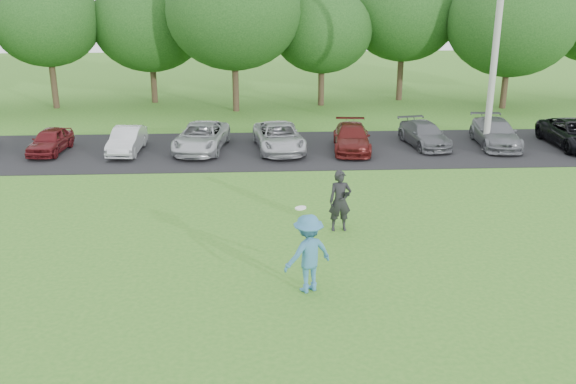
# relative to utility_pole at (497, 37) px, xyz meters

# --- Properties ---
(ground) EXTENTS (100.00, 100.00, 0.00)m
(ground) POSITION_rel_utility_pole_xyz_m (-9.30, -12.51, -4.95)
(ground) COLOR #326F1F
(ground) RESTS_ON ground
(parking_lot) EXTENTS (32.00, 6.50, 0.03)m
(parking_lot) POSITION_rel_utility_pole_xyz_m (-9.30, 0.49, -4.93)
(parking_lot) COLOR black
(parking_lot) RESTS_ON ground
(utility_pole) EXTENTS (0.28, 0.28, 9.89)m
(utility_pole) POSITION_rel_utility_pole_xyz_m (0.00, 0.00, 0.00)
(utility_pole) COLOR #9E9D99
(utility_pole) RESTS_ON ground
(frisbee_player) EXTENTS (1.50, 1.27, 2.24)m
(frisbee_player) POSITION_rel_utility_pole_xyz_m (-9.00, -12.80, -3.94)
(frisbee_player) COLOR teal
(frisbee_player) RESTS_ON ground
(camera_bystander) EXTENTS (0.72, 0.49, 1.90)m
(camera_bystander) POSITION_rel_utility_pole_xyz_m (-7.70, -8.92, -4.00)
(camera_bystander) COLOR black
(camera_bystander) RESTS_ON ground
(parked_cars) EXTENTS (28.58, 4.79, 1.21)m
(parked_cars) POSITION_rel_utility_pole_xyz_m (-7.29, 0.48, -4.34)
(parked_cars) COLOR #525359
(parked_cars) RESTS_ON parking_lot
(tree_row) EXTENTS (42.39, 9.85, 8.64)m
(tree_row) POSITION_rel_utility_pole_xyz_m (-7.79, 10.25, -0.04)
(tree_row) COLOR #38281C
(tree_row) RESTS_ON ground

